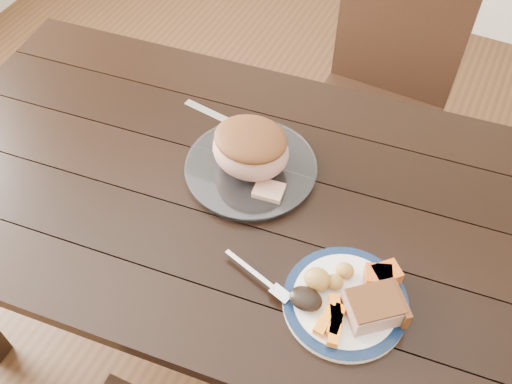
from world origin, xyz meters
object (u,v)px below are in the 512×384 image
at_px(dining_table, 231,210).
at_px(carving_knife, 253,132).
at_px(serving_platter, 251,169).
at_px(roast_joint, 251,150).
at_px(pork_slice, 374,307).
at_px(dinner_plate, 345,302).
at_px(fork, 262,279).
at_px(chair_far, 380,94).

distance_m(dining_table, carving_knife, 0.21).
bearing_deg(serving_platter, carving_knife, 113.89).
bearing_deg(dining_table, serving_platter, 72.16).
xyz_separation_m(dining_table, carving_knife, (-0.03, 0.19, 0.10)).
height_order(dining_table, roast_joint, roast_joint).
bearing_deg(pork_slice, dinner_plate, 175.24).
height_order(dinner_plate, roast_joint, roast_joint).
bearing_deg(pork_slice, fork, -173.09).
bearing_deg(roast_joint, carving_knife, 113.89).
relative_size(pork_slice, fork, 0.61).
distance_m(chair_far, pork_slice, 0.98).
xyz_separation_m(serving_platter, roast_joint, (0.00, 0.00, 0.07)).
distance_m(dining_table, roast_joint, 0.19).
xyz_separation_m(pork_slice, carving_knife, (-0.45, 0.36, -0.04)).
xyz_separation_m(chair_far, serving_platter, (-0.15, -0.67, 0.23)).
bearing_deg(serving_platter, roast_joint, 90.00).
bearing_deg(chair_far, dinner_plate, 102.51).
height_order(pork_slice, carving_knife, pork_slice).
relative_size(chair_far, pork_slice, 8.68).
bearing_deg(dinner_plate, dining_table, 154.64).
height_order(serving_platter, carving_knife, serving_platter).
bearing_deg(dinner_plate, carving_knife, 137.44).
bearing_deg(fork, chair_far, 106.35).
bearing_deg(serving_platter, pork_slice, -31.70).
relative_size(dining_table, pork_slice, 15.75).
relative_size(chair_far, carving_knife, 2.90).
bearing_deg(serving_platter, dinner_plate, -35.35).
distance_m(dining_table, dinner_plate, 0.41).
relative_size(dining_table, chair_far, 1.82).
bearing_deg(roast_joint, serving_platter, -90.00).
relative_size(dinner_plate, roast_joint, 1.39).
bearing_deg(pork_slice, chair_far, 104.96).
bearing_deg(fork, dinner_plate, 26.46).
xyz_separation_m(dinner_plate, fork, (-0.18, -0.03, 0.01)).
bearing_deg(pork_slice, dining_table, 157.23).
bearing_deg(carving_knife, serving_platter, -59.01).
distance_m(chair_far, roast_joint, 0.75).
height_order(fork, carving_knife, fork).
distance_m(dining_table, serving_platter, 0.12).
relative_size(dinner_plate, fork, 1.49).
distance_m(pork_slice, fork, 0.24).
bearing_deg(dining_table, dinner_plate, -25.36).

